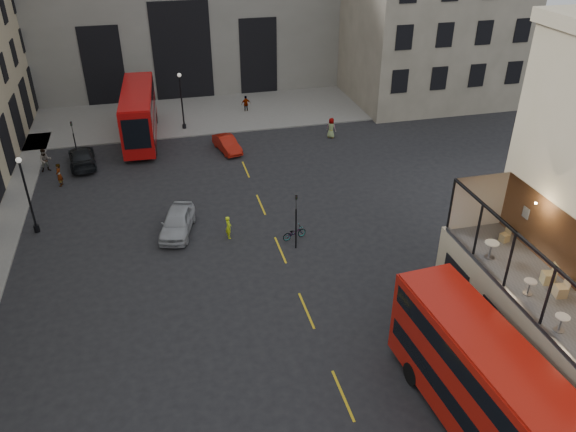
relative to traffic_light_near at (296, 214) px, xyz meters
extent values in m
plane|color=black|center=(1.00, -12.00, -2.42)|extent=(140.00, 140.00, 0.00)
cube|color=black|center=(5.98, -12.00, -0.42)|extent=(0.08, 9.20, 3.00)
cube|color=brown|center=(8.97, -12.00, 3.62)|extent=(0.04, 10.00, 2.90)
cube|color=beige|center=(7.50, -7.00, 3.62)|extent=(3.00, 0.04, 2.90)
cube|color=black|center=(7.50, -12.00, 5.08)|extent=(3.00, 10.00, 0.04)
cube|color=slate|center=(6.00, -12.00, 2.28)|extent=(0.12, 10.00, 0.18)
cube|color=black|center=(6.00, -12.00, 5.03)|extent=(0.12, 10.00, 0.10)
cube|color=beige|center=(8.92, -8.80, 3.78)|extent=(0.04, 0.45, 0.55)
cylinder|color=#FFD899|center=(8.30, -10.00, 5.03)|extent=(0.12, 0.12, 0.05)
cube|color=#BFAE8F|center=(7.50, -12.00, -0.17)|extent=(3.00, 11.00, 4.50)
cube|color=slate|center=(7.50, -12.00, 2.12)|extent=(3.00, 10.00, 0.10)
cube|color=gray|center=(-4.00, 36.00, 6.58)|extent=(34.00, 10.00, 18.00)
cube|color=black|center=(-4.00, 30.96, 2.58)|extent=(6.00, 0.12, 10.00)
cube|color=black|center=(-12.00, 30.96, 1.58)|extent=(4.00, 0.12, 8.00)
cube|color=black|center=(4.00, 30.96, 1.58)|extent=(4.00, 0.12, 8.00)
cube|color=slate|center=(-5.00, 26.00, -2.36)|extent=(40.00, 12.00, 0.12)
cylinder|color=black|center=(0.00, 0.00, -1.02)|extent=(0.10, 0.10, 2.80)
imported|color=black|center=(0.00, 0.00, 0.88)|extent=(0.16, 0.20, 1.00)
cylinder|color=black|center=(-14.00, 16.00, -1.02)|extent=(0.10, 0.10, 2.80)
imported|color=black|center=(-14.00, 16.00, 0.88)|extent=(0.16, 0.20, 1.00)
cylinder|color=black|center=(-16.00, 6.00, 0.08)|extent=(0.14, 0.14, 5.00)
cylinder|color=black|center=(-16.00, 6.00, -2.17)|extent=(0.36, 0.36, 0.50)
sphere|color=silver|center=(-16.00, 6.00, 2.73)|extent=(0.36, 0.36, 0.36)
cylinder|color=black|center=(-5.00, 22.00, 0.08)|extent=(0.14, 0.14, 5.00)
cylinder|color=black|center=(-5.00, 22.00, -2.17)|extent=(0.36, 0.36, 0.50)
sphere|color=silver|center=(-5.00, 22.00, 2.73)|extent=(0.36, 0.36, 0.36)
cube|color=#AC150B|center=(3.75, -15.73, 0.11)|extent=(3.54, 12.03, 4.21)
cube|color=black|center=(3.75, -15.73, -0.48)|extent=(3.54, 11.38, 0.86)
cube|color=black|center=(3.75, -15.73, 1.40)|extent=(3.54, 11.38, 0.86)
cube|color=#AC150B|center=(3.75, -15.73, 2.25)|extent=(3.42, 11.78, 0.13)
cylinder|color=black|center=(2.25, -12.03, -1.89)|extent=(0.38, 1.10, 1.08)
cylinder|color=black|center=(4.70, -11.86, -1.89)|extent=(0.38, 1.10, 1.08)
cube|color=#AB0C0B|center=(-8.87, 20.63, -0.01)|extent=(3.17, 11.44, 4.01)
cube|color=black|center=(-8.87, 20.63, -0.57)|extent=(3.18, 10.82, 0.82)
cube|color=black|center=(-8.87, 20.63, 1.23)|extent=(3.18, 10.82, 0.82)
cube|color=#AB0C0B|center=(-8.87, 20.63, 2.03)|extent=(3.05, 11.21, 0.12)
cylinder|color=black|center=(-9.85, 24.31, -1.91)|extent=(0.34, 1.04, 1.03)
cylinder|color=black|center=(-7.52, 24.18, -1.91)|extent=(0.34, 1.04, 1.03)
cylinder|color=black|center=(-10.25, 16.73, -1.91)|extent=(0.34, 1.04, 1.03)
cylinder|color=black|center=(-7.92, 16.61, -1.91)|extent=(0.34, 1.04, 1.03)
imported|color=#A1A4A9|center=(-7.01, 3.69, -1.65)|extent=(2.95, 4.87, 1.55)
imported|color=#A2160A|center=(-1.86, 16.04, -1.79)|extent=(2.21, 4.08, 1.28)
imported|color=black|center=(-13.71, 16.04, -1.71)|extent=(2.57, 5.11, 1.42)
imported|color=gray|center=(0.19, 1.10, -1.99)|extent=(1.73, 0.96, 0.86)
imported|color=#D1EE19|center=(-3.88, 2.23, -1.65)|extent=(0.40, 0.58, 1.55)
imported|color=gray|center=(-16.40, 15.57, -1.48)|extent=(1.07, 0.92, 1.90)
imported|color=gray|center=(-7.99, 21.43, -1.45)|extent=(1.29, 1.44, 1.94)
imported|color=gray|center=(1.48, 25.28, -1.58)|extent=(1.03, 0.52, 1.69)
imported|color=gray|center=(7.70, 16.77, -1.51)|extent=(1.06, 1.02, 1.83)
imported|color=gray|center=(-15.11, 12.62, -1.53)|extent=(0.55, 0.73, 1.80)
cylinder|color=white|center=(6.65, -14.83, 2.86)|extent=(0.56, 0.56, 0.04)
cylinder|color=slate|center=(6.65, -14.83, 2.52)|extent=(0.07, 0.07, 0.65)
cylinder|color=slate|center=(6.65, -14.83, 2.19)|extent=(0.41, 0.41, 0.03)
cylinder|color=beige|center=(6.85, -12.52, 2.83)|extent=(0.54, 0.54, 0.04)
cylinder|color=slate|center=(6.85, -12.52, 2.51)|extent=(0.07, 0.07, 0.63)
cylinder|color=slate|center=(6.85, -12.52, 2.19)|extent=(0.39, 0.39, 0.03)
cylinder|color=white|center=(6.75, -9.68, 2.97)|extent=(0.65, 0.65, 0.04)
cylinder|color=slate|center=(6.75, -9.68, 2.58)|extent=(0.09, 0.09, 0.76)
cylinder|color=slate|center=(6.75, -9.68, 2.19)|extent=(0.48, 0.48, 0.03)
cube|color=tan|center=(8.05, -12.97, 2.43)|extent=(0.54, 0.54, 0.50)
cube|color=tan|center=(8.26, -13.01, 2.90)|extent=(0.13, 0.47, 0.45)
cube|color=tan|center=(8.12, -12.04, 2.43)|extent=(0.58, 0.58, 0.51)
cube|color=tan|center=(8.33, -12.09, 2.92)|extent=(0.16, 0.48, 0.46)
cube|color=tan|center=(8.20, -8.61, 2.38)|extent=(0.45, 0.45, 0.40)
cube|color=tan|center=(8.37, -8.58, 2.76)|extent=(0.11, 0.38, 0.36)
camera|label=1|loc=(-7.63, -28.40, 17.02)|focal=35.00mm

